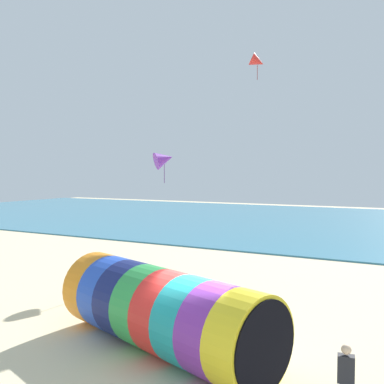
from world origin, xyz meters
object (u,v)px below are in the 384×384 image
(kite_purple_delta, at_px, (164,159))
(kite_red_delta, at_px, (257,62))
(giant_inflatable_tube, at_px, (162,310))
(kite_handler, at_px, (346,381))

(kite_purple_delta, bearing_deg, kite_red_delta, 54.94)
(kite_red_delta, relative_size, kite_purple_delta, 0.85)
(giant_inflatable_tube, relative_size, kite_handler, 4.90)
(giant_inflatable_tube, bearing_deg, kite_handler, -12.16)
(giant_inflatable_tube, distance_m, kite_purple_delta, 11.58)
(giant_inflatable_tube, relative_size, kite_purple_delta, 4.27)
(giant_inflatable_tube, xyz_separation_m, kite_purple_delta, (-5.40, 9.02, 4.87))
(kite_handler, xyz_separation_m, kite_purple_delta, (-10.83, 10.19, 5.27))
(giant_inflatable_tube, relative_size, kite_red_delta, 5.02)
(kite_handler, xyz_separation_m, kite_red_delta, (-7.32, 15.18, 11.20))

